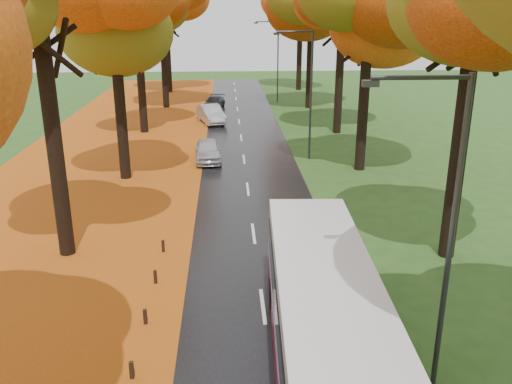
{
  "coord_description": "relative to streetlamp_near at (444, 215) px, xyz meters",
  "views": [
    {
      "loc": [
        -1.09,
        -3.51,
        9.34
      ],
      "look_at": [
        0.0,
        16.06,
        2.6
      ],
      "focal_mm": 38.0,
      "sensor_mm": 36.0,
      "label": 1
    }
  ],
  "objects": [
    {
      "name": "road",
      "position": [
        -3.95,
        17.0,
        -4.69
      ],
      "size": [
        6.5,
        90.0,
        0.04
      ],
      "primitive_type": "cube",
      "color": "black",
      "rests_on": "ground"
    },
    {
      "name": "centre_line",
      "position": [
        -3.95,
        17.0,
        -4.67
      ],
      "size": [
        0.12,
        90.0,
        0.01
      ],
      "primitive_type": "cube",
      "color": "silver",
      "rests_on": "road"
    },
    {
      "name": "leaf_verge",
      "position": [
        -12.95,
        17.0,
        -4.7
      ],
      "size": [
        12.0,
        90.0,
        0.02
      ],
      "primitive_type": "cube",
      "color": "#94340D",
      "rests_on": "ground"
    },
    {
      "name": "leaf_drift",
      "position": [
        -7.0,
        17.0,
        -4.67
      ],
      "size": [
        0.9,
        90.0,
        0.01
      ],
      "primitive_type": "cube",
      "color": "#B15E12",
      "rests_on": "road"
    },
    {
      "name": "trees_left",
      "position": [
        -11.13,
        19.06,
        4.82
      ],
      "size": [
        9.2,
        74.0,
        13.88
      ],
      "color": "black",
      "rests_on": "ground"
    },
    {
      "name": "streetlamp_near",
      "position": [
        0.0,
        0.0,
        0.0
      ],
      "size": [
        2.45,
        0.18,
        8.0
      ],
      "color": "#333538",
      "rests_on": "ground"
    },
    {
      "name": "streetlamp_mid",
      "position": [
        0.0,
        22.0,
        0.0
      ],
      "size": [
        2.45,
        0.18,
        8.0
      ],
      "color": "#333538",
      "rests_on": "ground"
    },
    {
      "name": "streetlamp_far",
      "position": [
        0.0,
        44.0,
        0.0
      ],
      "size": [
        2.45,
        0.18,
        8.0
      ],
      "color": "#333538",
      "rests_on": "ground"
    },
    {
      "name": "bus",
      "position": [
        -2.58,
        0.39,
        -3.11
      ],
      "size": [
        3.1,
        11.47,
        2.99
      ],
      "rotation": [
        0.0,
        0.0,
        -0.04
      ],
      "color": "#560D1B",
      "rests_on": "road"
    },
    {
      "name": "car_white",
      "position": [
        -6.23,
        21.77,
        -3.99
      ],
      "size": [
        1.82,
        4.07,
        1.36
      ],
      "primitive_type": "imported",
      "rotation": [
        0.0,
        0.0,
        0.06
      ],
      "color": "#B8B8BC",
      "rests_on": "road"
    },
    {
      "name": "car_silver",
      "position": [
        -6.3,
        33.64,
        -3.94
      ],
      "size": [
        2.71,
        4.73,
        1.47
      ],
      "primitive_type": "imported",
      "rotation": [
        0.0,
        0.0,
        0.27
      ],
      "color": "#A5A8AD",
      "rests_on": "road"
    },
    {
      "name": "car_dark",
      "position": [
        -6.18,
        40.38,
        -4.1
      ],
      "size": [
        2.34,
        4.16,
        1.14
      ],
      "primitive_type": "imported",
      "rotation": [
        0.0,
        0.0,
        -0.2
      ],
      "color": "black",
      "rests_on": "road"
    }
  ]
}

